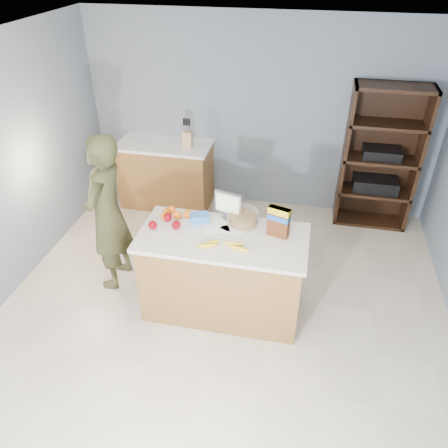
% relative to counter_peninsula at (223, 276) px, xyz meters
% --- Properties ---
extents(floor, '(4.50, 5.00, 0.02)m').
position_rel_counter_peninsula_xyz_m(floor, '(0.00, -0.30, -0.42)').
color(floor, beige).
rests_on(floor, ground).
extents(walls, '(4.52, 5.02, 2.51)m').
position_rel_counter_peninsula_xyz_m(walls, '(0.00, -0.30, 1.24)').
color(walls, slate).
rests_on(walls, ground).
extents(counter_peninsula, '(1.56, 0.76, 0.90)m').
position_rel_counter_peninsula_xyz_m(counter_peninsula, '(0.00, 0.00, 0.00)').
color(counter_peninsula, brown).
rests_on(counter_peninsula, ground).
extents(back_cabinet, '(1.24, 0.62, 0.90)m').
position_rel_counter_peninsula_xyz_m(back_cabinet, '(-1.20, 1.90, 0.04)').
color(back_cabinet, brown).
rests_on(back_cabinet, ground).
extents(shelving_unit, '(0.90, 0.40, 1.80)m').
position_rel_counter_peninsula_xyz_m(shelving_unit, '(1.55, 2.05, 0.45)').
color(shelving_unit, black).
rests_on(shelving_unit, ground).
extents(person, '(0.42, 0.63, 1.69)m').
position_rel_counter_peninsula_xyz_m(person, '(-1.23, 0.20, 0.43)').
color(person, '#39391E').
rests_on(person, ground).
extents(knife_block, '(0.12, 0.10, 0.31)m').
position_rel_counter_peninsula_xyz_m(knife_block, '(-0.86, 1.83, 0.60)').
color(knife_block, tan).
rests_on(knife_block, back_cabinet).
extents(envelopes, '(0.38, 0.22, 0.00)m').
position_rel_counter_peninsula_xyz_m(envelopes, '(-0.00, 0.10, 0.49)').
color(envelopes, white).
rests_on(envelopes, counter_peninsula).
extents(bananas, '(0.47, 0.17, 0.04)m').
position_rel_counter_peninsula_xyz_m(bananas, '(0.03, -0.16, 0.50)').
color(bananas, yellow).
rests_on(bananas, counter_peninsula).
extents(apples, '(0.30, 0.24, 0.08)m').
position_rel_counter_peninsula_xyz_m(apples, '(-0.56, 0.05, 0.53)').
color(apples, maroon).
rests_on(apples, counter_peninsula).
extents(oranges, '(0.29, 0.22, 0.08)m').
position_rel_counter_peninsula_xyz_m(oranges, '(-0.51, 0.22, 0.52)').
color(oranges, orange).
rests_on(oranges, counter_peninsula).
extents(blue_carton, '(0.21, 0.18, 0.08)m').
position_rel_counter_peninsula_xyz_m(blue_carton, '(-0.27, 0.19, 0.52)').
color(blue_carton, blue).
rests_on(blue_carton, counter_peninsula).
extents(salad_bowl, '(0.30, 0.30, 0.13)m').
position_rel_counter_peninsula_xyz_m(salad_bowl, '(0.14, 0.25, 0.54)').
color(salad_bowl, '#267219').
rests_on(salad_bowl, counter_peninsula).
extents(tv, '(0.28, 0.12, 0.28)m').
position_rel_counter_peninsula_xyz_m(tv, '(-0.01, 0.30, 0.64)').
color(tv, silver).
rests_on(tv, counter_peninsula).
extents(cereal_box, '(0.21, 0.13, 0.30)m').
position_rel_counter_peninsula_xyz_m(cereal_box, '(0.49, 0.11, 0.66)').
color(cereal_box, '#592B14').
rests_on(cereal_box, counter_peninsula).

